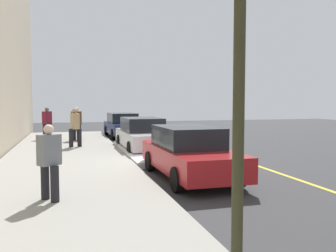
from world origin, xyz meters
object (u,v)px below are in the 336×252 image
object	(u,v)px
parked_car_silver	(143,134)
pedestrian_tan_coat	(75,126)
parked_car_red	(189,152)
parked_car_navy	(123,125)
pedestrian_grey_coat	(49,160)
rolling_suitcase	(79,135)
pedestrian_brown_coat	(76,123)
pedestrian_burgundy_coat	(47,122)
traffic_light_pole	(241,7)

from	to	relation	value
parked_car_silver	pedestrian_tan_coat	size ratio (longest dim) A/B	2.65
parked_car_red	pedestrian_tan_coat	size ratio (longest dim) A/B	2.61
parked_car_navy	pedestrian_tan_coat	xyz separation A→B (m)	(5.50, -3.00, 0.34)
parked_car_navy	parked_car_red	distance (m)	12.61
parked_car_navy	parked_car_red	world-z (taller)	same
pedestrian_grey_coat	rolling_suitcase	bearing A→B (deg)	175.56
pedestrian_brown_coat	pedestrian_grey_coat	world-z (taller)	pedestrian_brown_coat
parked_car_navy	parked_car_silver	xyz separation A→B (m)	(6.66, -0.06, 0.00)
pedestrian_burgundy_coat	traffic_light_pole	distance (m)	18.34
parked_car_silver	pedestrian_brown_coat	distance (m)	5.02
pedestrian_brown_coat	traffic_light_pole	size ratio (longest dim) A/B	0.40
pedestrian_grey_coat	rolling_suitcase	distance (m)	11.79
parked_car_navy	pedestrian_burgundy_coat	size ratio (longest dim) A/B	2.64
pedestrian_tan_coat	traffic_light_pole	world-z (taller)	traffic_light_pole
pedestrian_grey_coat	traffic_light_pole	bearing A→B (deg)	23.87
parked_car_silver	parked_car_red	world-z (taller)	same
pedestrian_grey_coat	pedestrian_tan_coat	size ratio (longest dim) A/B	0.91
pedestrian_brown_coat	rolling_suitcase	bearing A→B (deg)	15.02
parked_car_silver	traffic_light_pole	xyz separation A→B (m)	(12.64, -1.56, 2.43)
parked_car_red	rolling_suitcase	distance (m)	10.13
parked_car_navy	parked_car_red	size ratio (longest dim) A/B	1.00
traffic_light_pole	rolling_suitcase	bearing A→B (deg)	-175.99
parked_car_red	pedestrian_tan_coat	distance (m)	7.77
parked_car_navy	rolling_suitcase	bearing A→B (deg)	-43.67
pedestrian_burgundy_coat	parked_car_red	bearing A→B (deg)	22.01
pedestrian_burgundy_coat	pedestrian_grey_coat	distance (m)	13.37
parked_car_silver	pedestrian_grey_coat	size ratio (longest dim) A/B	2.90
parked_car_silver	pedestrian_burgundy_coat	world-z (taller)	pedestrian_burgundy_coat
parked_car_red	pedestrian_grey_coat	bearing A→B (deg)	-61.84
parked_car_silver	pedestrian_burgundy_coat	size ratio (longest dim) A/B	2.66
parked_car_red	pedestrian_tan_coat	bearing A→B (deg)	-156.33
parked_car_silver	pedestrian_tan_coat	xyz separation A→B (m)	(-1.16, -2.94, 0.34)
pedestrian_burgundy_coat	pedestrian_tan_coat	xyz separation A→B (m)	(4.20, 1.45, 0.01)
parked_car_red	pedestrian_brown_coat	distance (m)	10.53
parked_car_navy	pedestrian_brown_coat	world-z (taller)	pedestrian_brown_coat
parked_car_red	pedestrian_burgundy_coat	distance (m)	12.20
parked_car_navy	rolling_suitcase	size ratio (longest dim) A/B	4.69
parked_car_red	traffic_light_pole	bearing A→B (deg)	-14.62
parked_car_red	pedestrian_brown_coat	size ratio (longest dim) A/B	2.59
pedestrian_grey_coat	pedestrian_tan_coat	distance (m)	9.18
parked_car_silver	pedestrian_grey_coat	xyz separation A→B (m)	(7.99, -3.62, 0.26)
pedestrian_burgundy_coat	pedestrian_brown_coat	xyz separation A→B (m)	(1.22, 1.58, 0.01)
traffic_light_pole	pedestrian_brown_coat	bearing A→B (deg)	-175.74
pedestrian_tan_coat	traffic_light_pole	distance (m)	14.03
parked_car_silver	pedestrian_grey_coat	world-z (taller)	pedestrian_grey_coat
traffic_light_pole	rolling_suitcase	size ratio (longest dim) A/B	4.52
pedestrian_brown_coat	pedestrian_tan_coat	bearing A→B (deg)	-2.35
pedestrian_brown_coat	rolling_suitcase	distance (m)	0.75
pedestrian_burgundy_coat	pedestrian_brown_coat	world-z (taller)	pedestrian_brown_coat
parked_car_navy	traffic_light_pole	xyz separation A→B (m)	(19.30, -1.62, 2.43)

